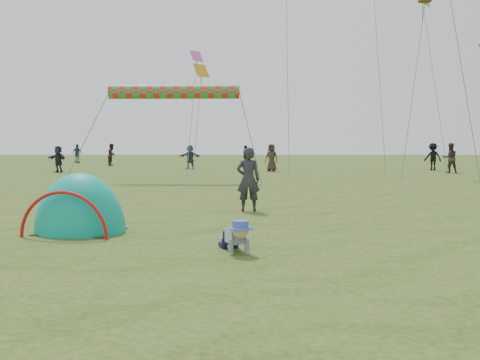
{
  "coord_description": "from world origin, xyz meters",
  "views": [
    {
      "loc": [
        1.42,
        -8.86,
        1.77
      ],
      "look_at": [
        1.16,
        2.18,
        1.0
      ],
      "focal_mm": 40.0,
      "sensor_mm": 36.0,
      "label": 1
    }
  ],
  "objects": [
    {
      "name": "crowd_person_7",
      "position": [
        12.96,
        22.6,
        0.88
      ],
      "size": [
        0.87,
        0.69,
        1.75
      ],
      "primitive_type": "imported",
      "rotation": [
        0.0,
        0.0,
        3.11
      ],
      "color": "#3A2C2A",
      "rests_on": "ground"
    },
    {
      "name": "crowd_person_5",
      "position": [
        -10.23,
        22.89,
        0.8
      ],
      "size": [
        1.51,
        1.16,
        1.59
      ],
      "primitive_type": "imported",
      "rotation": [
        0.0,
        0.0,
        5.74
      ],
      "color": "#1D242D",
      "rests_on": "ground"
    },
    {
      "name": "crowd_person_9",
      "position": [
        12.98,
        25.63,
        0.88
      ],
      "size": [
        1.26,
        1.26,
        1.75
      ],
      "primitive_type": "imported",
      "rotation": [
        0.0,
        0.0,
        5.51
      ],
      "color": "black",
      "rests_on": "ground"
    },
    {
      "name": "crowd_person_2",
      "position": [
        0.89,
        31.9,
        0.79
      ],
      "size": [
        0.47,
        0.96,
        1.58
      ],
      "primitive_type": "imported",
      "rotation": [
        0.0,
        0.0,
        1.66
      ],
      "color": "black",
      "rests_on": "ground"
    },
    {
      "name": "standing_adult",
      "position": [
        1.31,
        4.88,
        0.83
      ],
      "size": [
        0.62,
        0.43,
        1.66
      ],
      "primitive_type": "imported",
      "rotation": [
        0.0,
        0.0,
        3.19
      ],
      "color": "#27282C",
      "rests_on": "ground"
    },
    {
      "name": "crowd_person_11",
      "position": [
        -2.81,
        27.26,
        0.81
      ],
      "size": [
        1.54,
        0.65,
        1.62
      ],
      "primitive_type": "imported",
      "rotation": [
        0.0,
        0.0,
        6.17
      ],
      "color": "#2B3F4A",
      "rests_on": "ground"
    },
    {
      "name": "crawling_toddler",
      "position": [
        1.16,
        -0.32,
        0.28
      ],
      "size": [
        0.73,
        0.86,
        0.56
      ],
      "primitive_type": null,
      "rotation": [
        0.0,
        0.0,
        0.34
      ],
      "color": "black",
      "rests_on": "ground"
    },
    {
      "name": "diamond_kite_5",
      "position": [
        -1.69,
        21.08,
        6.56
      ],
      "size": [
        0.78,
        0.78,
        0.63
      ],
      "primitive_type": "plane",
      "rotation": [
        1.05,
        0.0,
        0.79
      ],
      "color": "#DB5BBA"
    },
    {
      "name": "crowd_person_4",
      "position": [
        2.6,
        24.28,
        0.85
      ],
      "size": [
        0.98,
        0.85,
        1.7
      ],
      "primitive_type": "imported",
      "rotation": [
        0.0,
        0.0,
        5.83
      ],
      "color": "#392824",
      "rests_on": "ground"
    },
    {
      "name": "crowd_person_13",
      "position": [
        -9.46,
        32.23,
        0.85
      ],
      "size": [
        0.75,
        0.9,
        1.7
      ],
      "primitive_type": "imported",
      "rotation": [
        0.0,
        0.0,
        1.44
      ],
      "color": "#31271E",
      "rests_on": "ground"
    },
    {
      "name": "rainbow_tube_kite",
      "position": [
        -2.14,
        15.51,
        4.08
      ],
      "size": [
        5.92,
        0.64,
        0.64
      ],
      "primitive_type": "cylinder",
      "rotation": [
        0.0,
        1.57,
        0.0
      ],
      "color": "red"
    },
    {
      "name": "popup_tent",
      "position": [
        -1.99,
        1.56,
        0.0
      ],
      "size": [
        2.03,
        1.77,
        2.36
      ],
      "primitive_type": "ellipsoid",
      "rotation": [
        0.0,
        0.0,
        -0.16
      ],
      "color": "#04A279",
      "rests_on": "ground"
    },
    {
      "name": "ground",
      "position": [
        0.0,
        0.0,
        0.0
      ],
      "size": [
        140.0,
        140.0,
        0.0
      ],
      "primitive_type": "plane",
      "color": "#254514"
    },
    {
      "name": "diamond_kite_7",
      "position": [
        -1.78,
        24.68,
        6.25
      ],
      "size": [
        1.04,
        1.04,
        0.85
      ],
      "primitive_type": "plane",
      "rotation": [
        1.05,
        0.0,
        0.79
      ],
      "color": "gold"
    },
    {
      "name": "crowd_person_8",
      "position": [
        -14.03,
        37.94,
        0.83
      ],
      "size": [
        1.04,
        0.68,
        1.65
      ],
      "primitive_type": "imported",
      "rotation": [
        0.0,
        0.0,
        2.83
      ],
      "color": "#263F49",
      "rests_on": "ground"
    }
  ]
}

